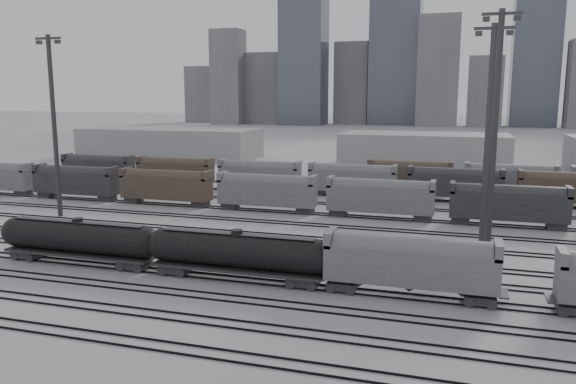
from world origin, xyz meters
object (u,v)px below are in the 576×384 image
(tank_car_a, at_px, (79,239))
(light_mast_c, at_px, (488,138))
(hopper_car_a, at_px, (410,261))
(tank_car_b, at_px, (237,252))

(tank_car_a, relative_size, light_mast_c, 0.77)
(tank_car_a, bearing_deg, light_mast_c, 19.37)
(hopper_car_a, relative_size, light_mast_c, 0.60)
(tank_car_b, distance_m, light_mast_c, 28.31)
(tank_car_b, relative_size, light_mast_c, 0.77)
(light_mast_c, bearing_deg, hopper_car_a, -114.19)
(tank_car_a, bearing_deg, hopper_car_a, 0.00)
(tank_car_b, bearing_deg, light_mast_c, 32.21)
(tank_car_b, distance_m, hopper_car_a, 16.02)
(tank_car_a, xyz_separation_m, light_mast_c, (40.00, 14.06, 10.28))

